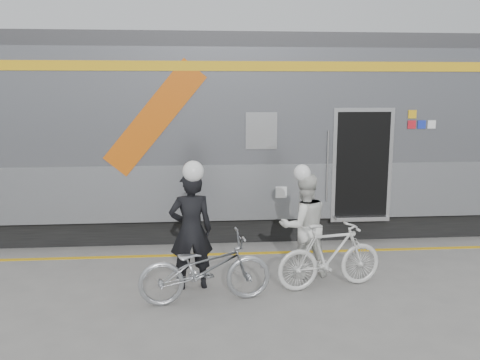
{
  "coord_description": "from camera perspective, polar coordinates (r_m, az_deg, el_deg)",
  "views": [
    {
      "loc": [
        -1.4,
        -6.89,
        3.03
      ],
      "look_at": [
        -0.67,
        1.6,
        1.5
      ],
      "focal_mm": 38.0,
      "sensor_mm": 36.0,
      "label": 1
    }
  ],
  "objects": [
    {
      "name": "bicycle_left",
      "position": [
        7.39,
        -3.93,
        -9.87
      ],
      "size": [
        1.98,
        0.91,
        1.0
      ],
      "primitive_type": "imported",
      "rotation": [
        0.0,
        0.0,
        1.7
      ],
      "color": "#9EA0A5",
      "rests_on": "ground"
    },
    {
      "name": "ground",
      "position": [
        7.66,
        6.22,
        -13.19
      ],
      "size": [
        90.0,
        90.0,
        0.0
      ],
      "primitive_type": "plane",
      "color": "slate",
      "rests_on": "ground"
    },
    {
      "name": "woman",
      "position": [
        8.33,
        7.17,
        -5.1
      ],
      "size": [
        0.93,
        0.79,
        1.7
      ],
      "primitive_type": "imported",
      "rotation": [
        0.0,
        0.0,
        3.34
      ],
      "color": "silver",
      "rests_on": "ground"
    },
    {
      "name": "helmet_man",
      "position": [
        7.56,
        -5.66,
        2.13
      ],
      "size": [
        0.32,
        0.32,
        0.32
      ],
      "primitive_type": "sphere",
      "color": "white",
      "rests_on": "man"
    },
    {
      "name": "helmet_woman",
      "position": [
        8.12,
        7.32,
        1.62
      ],
      "size": [
        0.27,
        0.27,
        0.27
      ],
      "primitive_type": "sphere",
      "color": "white",
      "rests_on": "woman"
    },
    {
      "name": "man",
      "position": [
        7.79,
        -5.52,
        -5.67
      ],
      "size": [
        0.72,
        0.52,
        1.82
      ],
      "primitive_type": "imported",
      "rotation": [
        0.0,
        0.0,
        3.27
      ],
      "color": "black",
      "rests_on": "ground"
    },
    {
      "name": "safety_strip",
      "position": [
        9.64,
        3.75,
        -8.14
      ],
      "size": [
        24.0,
        0.12,
        0.01
      ],
      "primitive_type": "cube",
      "color": "gold",
      "rests_on": "ground"
    },
    {
      "name": "train",
      "position": [
        11.18,
        0.44,
        5.17
      ],
      "size": [
        24.0,
        3.17,
        4.1
      ],
      "color": "black",
      "rests_on": "ground"
    },
    {
      "name": "bicycle_right",
      "position": [
        7.98,
        10.07,
        -8.37
      ],
      "size": [
        1.77,
        0.81,
        1.03
      ],
      "primitive_type": "imported",
      "rotation": [
        0.0,
        0.0,
        1.77
      ],
      "color": "silver",
      "rests_on": "ground"
    }
  ]
}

